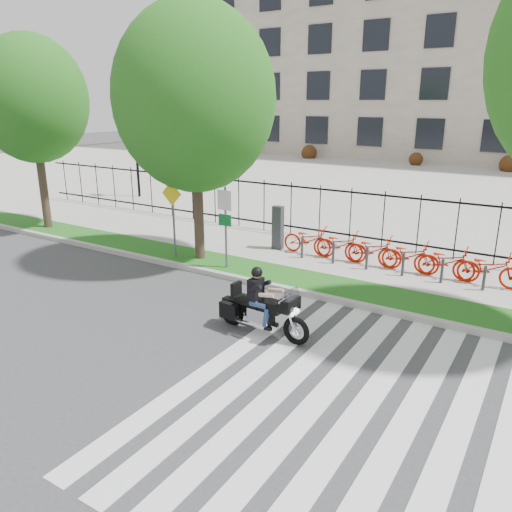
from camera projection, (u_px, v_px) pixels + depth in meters
The scene contains 15 objects.
ground at pixel (143, 336), 11.26m from camera, with size 120.00×120.00×0.00m, color #38383B.
curb at pixel (243, 280), 14.55m from camera, with size 60.00×0.20×0.15m, color #A3A19A.
grass_verge at pixel (259, 272), 15.23m from camera, with size 60.00×1.50×0.15m, color #195314.
sidewalk at pixel (297, 252), 17.25m from camera, with size 60.00×3.50×0.15m, color #B0ADA5.
plaza at pixel (426, 184), 31.43m from camera, with size 80.00×34.00×0.10m, color #B0ADA5.
crosswalk_stripes at pixel (343, 401), 8.80m from camera, with size 5.70×8.00×0.01m, color silver, non-canonical shape.
iron_fence at pixel (320, 212), 18.34m from camera, with size 30.00×0.06×2.00m, color black, non-canonical shape.
office_building at pixel (495, 43), 44.56m from camera, with size 60.00×21.90×20.15m.
lamp_post_left at pixel (135, 138), 26.09m from camera, with size 1.06×0.70×4.25m.
street_tree_0 at pixel (32, 100), 18.88m from camera, with size 4.16×4.16×7.36m.
street_tree_1 at pixel (195, 98), 14.87m from camera, with size 4.88×4.88×7.80m.
bike_share_station at pixel (388, 252), 15.23m from camera, with size 7.80×0.86×1.50m.
sign_pole_regulatory at pixel (225, 217), 14.92m from camera, with size 0.50×0.09×2.50m.
sign_pole_warning at pixel (173, 209), 15.97m from camera, with size 0.78×0.09×2.49m.
motorcycle_rider at pixel (262, 308), 11.20m from camera, with size 2.45×0.74×1.89m.
Camera 1 is at (7.59, -7.28, 5.08)m, focal length 35.00 mm.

